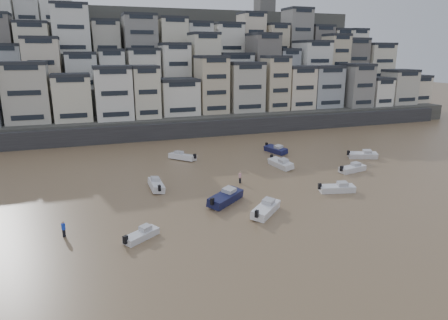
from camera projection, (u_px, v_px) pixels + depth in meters
name	position (u px, v px, depth m)	size (l,w,h in m)	color
harbor_wall	(182.00, 130.00, 88.40)	(140.00, 3.00, 3.50)	#38383A
hillside	(165.00, 70.00, 123.22)	(141.04, 66.00, 50.00)	#4C4C47
boat_a	(266.00, 207.00, 46.86)	(5.92, 1.94, 1.61)	white
boat_b	(337.00, 187.00, 54.19)	(5.23, 1.71, 1.43)	silver
boat_c	(226.00, 196.00, 50.31)	(6.47, 2.12, 1.76)	#141841
boat_d	(353.00, 167.00, 63.42)	(5.28, 1.73, 1.44)	silver
boat_e	(281.00, 163.00, 65.81)	(5.83, 1.91, 1.59)	silver
boat_f	(156.00, 184.00, 55.41)	(5.47, 1.79, 1.49)	silver
boat_g	(363.00, 154.00, 71.40)	(5.49, 1.80, 1.50)	silver
boat_h	(182.00, 155.00, 70.51)	(5.55, 1.82, 1.51)	silver
boat_i	(276.00, 149.00, 75.31)	(5.63, 1.84, 1.53)	#161945
boat_j	(141.00, 234.00, 40.57)	(4.35, 1.42, 1.19)	silver
person_blue	(64.00, 229.00, 41.00)	(0.44, 0.44, 1.74)	blue
person_pink	(240.00, 177.00, 57.89)	(0.44, 0.44, 1.74)	#D797A1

